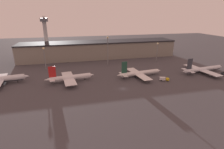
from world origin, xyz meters
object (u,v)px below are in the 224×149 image
Objects in this scene: airplane_3 at (203,69)px; control_tower at (45,32)px; airplane_1 at (70,78)px; airplane_2 at (139,73)px; service_vehicle_1 at (164,79)px.

airplane_3 is 175.08m from control_tower.
airplane_3 reaches higher than airplane_1.
airplane_1 is 54.16m from airplane_2.
airplane_2 reaches higher than airplane_1.
service_vehicle_1 is at bearing -173.75° from airplane_3.
service_vehicle_1 is at bearing -48.89° from airplane_2.
airplane_3 is 42.99m from service_vehicle_1.
airplane_2 is 0.90× the size of airplane_3.
airplane_2 reaches higher than service_vehicle_1.
control_tower is at bearing 97.29° from airplane_1.
service_vehicle_1 is 152.49m from control_tower.
service_vehicle_1 is at bearing -51.32° from control_tower.
control_tower reaches higher than service_vehicle_1.
airplane_2 is 5.51× the size of service_vehicle_1.
service_vehicle_1 is at bearing -18.78° from airplane_1.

